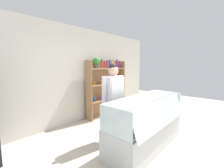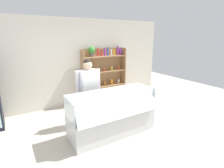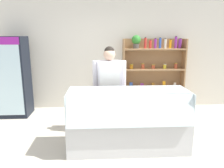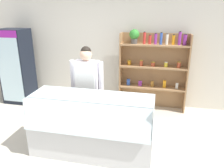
{
  "view_description": "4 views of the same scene",
  "coord_description": "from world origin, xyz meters",
  "views": [
    {
      "loc": [
        -2.44,
        -1.34,
        1.63
      ],
      "look_at": [
        -0.14,
        0.73,
        1.24
      ],
      "focal_mm": 24.0,
      "sensor_mm": 36.0,
      "label": 1
    },
    {
      "loc": [
        -1.7,
        -3.0,
        2.18
      ],
      "look_at": [
        0.41,
        0.49,
        1.05
      ],
      "focal_mm": 28.0,
      "sensor_mm": 36.0,
      "label": 2
    },
    {
      "loc": [
        -0.28,
        -3.29,
        1.89
      ],
      "look_at": [
        -0.07,
        0.73,
        0.96
      ],
      "focal_mm": 35.0,
      "sensor_mm": 36.0,
      "label": 3
    },
    {
      "loc": [
        1.14,
        -2.9,
        2.29
      ],
      "look_at": [
        0.41,
        0.5,
        1.08
      ],
      "focal_mm": 35.0,
      "sensor_mm": 36.0,
      "label": 4
    }
  ],
  "objects": [
    {
      "name": "ground_plane",
      "position": [
        0.0,
        0.0,
        0.0
      ],
      "size": [
        12.0,
        12.0,
        0.0
      ],
      "primitive_type": "plane",
      "color": "beige"
    },
    {
      "name": "shelving_unit",
      "position": [
        1.01,
        2.06,
        1.04
      ],
      "size": [
        1.54,
        0.29,
        1.86
      ],
      "color": "#9E754C",
      "rests_on": "ground"
    },
    {
      "name": "deli_display_case",
      "position": [
        0.16,
        0.07,
        0.31
      ],
      "size": [
        1.96,
        0.75,
        1.01
      ],
      "color": "silver",
      "rests_on": "ground"
    },
    {
      "name": "back_wall",
      "position": [
        0.0,
        2.3,
        1.35
      ],
      "size": [
        6.8,
        0.1,
        2.7
      ],
      "primitive_type": "cube",
      "color": "beige",
      "rests_on": "ground"
    },
    {
      "name": "shop_clerk",
      "position": [
        -0.11,
        0.71,
        0.99
      ],
      "size": [
        0.63,
        0.25,
        1.67
      ],
      "color": "#2D2D38",
      "rests_on": "ground"
    },
    {
      "name": "drinks_fridge",
      "position": [
        -2.3,
        1.75,
        0.92
      ],
      "size": [
        0.67,
        0.58,
        1.84
      ],
      "color": "black",
      "rests_on": "ground"
    }
  ]
}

